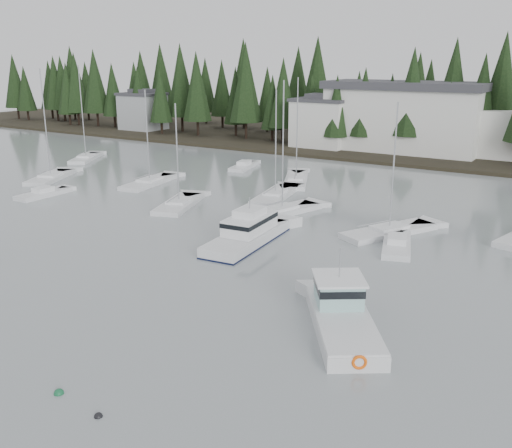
{
  "coord_description": "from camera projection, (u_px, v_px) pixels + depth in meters",
  "views": [
    {
      "loc": [
        23.31,
        -9.11,
        15.15
      ],
      "look_at": [
        0.74,
        27.47,
        2.5
      ],
      "focal_mm": 40.0,
      "sensor_mm": 36.0,
      "label": 1
    }
  ],
  "objects": [
    {
      "name": "far_shore_land",
      "position": [
        455.0,
        144.0,
        102.66
      ],
      "size": [
        240.0,
        54.0,
        1.0
      ],
      "primitive_type": "cube",
      "color": "black",
      "rests_on": "ground"
    },
    {
      "name": "conifer_treeline",
      "position": [
        439.0,
        153.0,
        93.68
      ],
      "size": [
        200.0,
        22.0,
        20.0
      ],
      "primitive_type": null,
      "color": "black",
      "rests_on": "ground"
    },
    {
      "name": "house_west",
      "position": [
        322.0,
        122.0,
        95.71
      ],
      "size": [
        9.54,
        7.42,
        8.75
      ],
      "color": "silver",
      "rests_on": "ground"
    },
    {
      "name": "house_far_west",
      "position": [
        143.0,
        110.0,
        118.57
      ],
      "size": [
        8.48,
        7.42,
        8.25
      ],
      "color": "#999EA0",
      "rests_on": "ground"
    },
    {
      "name": "harbor_inn",
      "position": [
        417.0,
        118.0,
        90.55
      ],
      "size": [
        29.5,
        11.5,
        10.9
      ],
      "color": "silver",
      "rests_on": "ground"
    },
    {
      "name": "cabin_cruiser_center",
      "position": [
        248.0,
        235.0,
        48.1
      ],
      "size": [
        4.11,
        10.74,
        4.52
      ],
      "rotation": [
        0.0,
        0.0,
        1.65
      ],
      "color": "silver",
      "rests_on": "ground"
    },
    {
      "name": "lobster_boat_teal",
      "position": [
        342.0,
        318.0,
        32.96
      ],
      "size": [
        7.66,
        9.34,
        5.06
      ],
      "rotation": [
        0.0,
        0.0,
        2.15
      ],
      "color": "silver",
      "rests_on": "ground"
    },
    {
      "name": "sailboat_0",
      "position": [
        150.0,
        184.0,
        70.48
      ],
      "size": [
        4.14,
        9.83,
        11.95
      ],
      "rotation": [
        0.0,
        0.0,
        1.72
      ],
      "color": "silver",
      "rests_on": "ground"
    },
    {
      "name": "sailboat_1",
      "position": [
        282.0,
        213.0,
        57.28
      ],
      "size": [
        5.3,
        9.28,
        13.57
      ],
      "rotation": [
        0.0,
        0.0,
        1.27
      ],
      "color": "silver",
      "rests_on": "ground"
    },
    {
      "name": "sailboat_2",
      "position": [
        86.0,
        159.0,
        87.14
      ],
      "size": [
        6.37,
        8.78,
        14.51
      ],
      "rotation": [
        0.0,
        0.0,
        2.06
      ],
      "color": "silver",
      "rests_on": "ground"
    },
    {
      "name": "sailboat_4",
      "position": [
        51.0,
        179.0,
        73.26
      ],
      "size": [
        6.56,
        9.48,
        14.32
      ],
      "rotation": [
        0.0,
        0.0,
        2.01
      ],
      "color": "silver",
      "rests_on": "ground"
    },
    {
      "name": "sailboat_5",
      "position": [
        296.0,
        181.0,
        71.76
      ],
      "size": [
        6.88,
        10.77,
        13.33
      ],
      "rotation": [
        0.0,
        0.0,
        2.0
      ],
      "color": "silver",
      "rests_on": "ground"
    },
    {
      "name": "sailboat_9",
      "position": [
        389.0,
        233.0,
        50.7
      ],
      "size": [
        6.77,
        9.64,
        12.08
      ],
      "rotation": [
        0.0,
        0.0,
        1.09
      ],
      "color": "silver",
      "rests_on": "ground"
    },
    {
      "name": "sailboat_11",
      "position": [
        179.0,
        206.0,
        60.02
      ],
      "size": [
        5.55,
        9.1,
        11.2
      ],
      "rotation": [
        0.0,
        0.0,
        1.9
      ],
      "color": "silver",
      "rests_on": "ground"
    },
    {
      "name": "sailboat_12",
      "position": [
        275.0,
        197.0,
        63.84
      ],
      "size": [
        4.55,
        9.79,
        12.33
      ],
      "rotation": [
        0.0,
        0.0,
        1.76
      ],
      "color": "silver",
      "rests_on": "ground"
    },
    {
      "name": "runabout_0",
      "position": [
        44.0,
        195.0,
        64.41
      ],
      "size": [
        2.22,
        6.43,
        1.42
      ],
      "rotation": [
        0.0,
        0.0,
        1.57
      ],
      "color": "silver",
      "rests_on": "ground"
    },
    {
      "name": "runabout_1",
      "position": [
        397.0,
        246.0,
        47.02
      ],
      "size": [
        4.15,
        7.3,
        1.42
      ],
      "rotation": [
        0.0,
        0.0,
        1.87
      ],
      "color": "silver",
      "rests_on": "ground"
    },
    {
      "name": "runabout_3",
      "position": [
        244.0,
        167.0,
        80.58
      ],
      "size": [
        3.56,
        7.16,
        1.42
      ],
      "rotation": [
        0.0,
        0.0,
        1.78
      ],
      "color": "silver",
      "rests_on": "ground"
    },
    {
      "name": "mooring_buoy_green",
      "position": [
        59.0,
        394.0,
        26.65
      ],
      "size": [
        0.48,
        0.48,
        0.48
      ],
      "primitive_type": "sphere",
      "color": "#145933",
      "rests_on": "ground"
    },
    {
      "name": "mooring_buoy_dark",
      "position": [
        98.0,
        417.0,
        24.95
      ],
      "size": [
        0.38,
        0.38,
        0.38
      ],
      "primitive_type": "sphere",
      "color": "black",
      "rests_on": "ground"
    }
  ]
}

